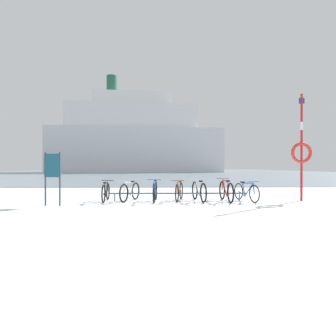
{
  "coord_description": "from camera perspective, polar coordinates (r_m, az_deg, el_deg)",
  "views": [
    {
      "loc": [
        0.67,
        -7.14,
        1.26
      ],
      "look_at": [
        0.93,
        6.91,
        1.18
      ],
      "focal_mm": 30.35,
      "sensor_mm": 36.0,
      "label": 1
    }
  ],
  "objects": [
    {
      "name": "ferry_ship",
      "position": [
        64.75,
        -6.58,
        5.6
      ],
      "size": [
        37.93,
        16.35,
        21.5
      ],
      "color": "silver",
      "rests_on": "ground"
    },
    {
      "name": "bicycle_2",
      "position": [
        10.2,
        -2.62,
        -4.7
      ],
      "size": [
        0.46,
        1.72,
        0.81
      ],
      "color": "black",
      "rests_on": "ground"
    },
    {
      "name": "rescue_post",
      "position": [
        11.47,
        25.24,
        3.26
      ],
      "size": [
        0.77,
        0.12,
        3.91
      ],
      "color": "red",
      "rests_on": "ground"
    },
    {
      "name": "info_sign",
      "position": [
        9.79,
        -22.18,
        -0.4
      ],
      "size": [
        0.55,
        0.13,
        1.71
      ],
      "color": "#33383D",
      "rests_on": "ground"
    },
    {
      "name": "ground",
      "position": [
        61.05,
        -1.68,
        -0.91
      ],
      "size": [
        80.0,
        132.0,
        0.08
      ],
      "color": "silver"
    },
    {
      "name": "bike_rack",
      "position": [
        10.35,
        1.89,
        -5.16
      ],
      "size": [
        5.04,
        0.07,
        0.31
      ],
      "color": "#4C5156",
      "rests_on": "ground"
    },
    {
      "name": "bicycle_6",
      "position": [
        10.7,
        15.43,
        -4.63
      ],
      "size": [
        0.58,
        1.63,
        0.74
      ],
      "color": "black",
      "rests_on": "ground"
    },
    {
      "name": "bicycle_0",
      "position": [
        10.45,
        -12.38,
        -4.74
      ],
      "size": [
        0.46,
        1.59,
        0.75
      ],
      "color": "black",
      "rests_on": "ground"
    },
    {
      "name": "bicycle_5",
      "position": [
        10.46,
        11.59,
        -4.57
      ],
      "size": [
        0.46,
        1.78,
        0.82
      ],
      "color": "black",
      "rests_on": "ground"
    },
    {
      "name": "bicycle_4",
      "position": [
        10.41,
        6.22,
        -4.62
      ],
      "size": [
        0.48,
        1.75,
        0.81
      ],
      "color": "black",
      "rests_on": "ground"
    },
    {
      "name": "bicycle_1",
      "position": [
        10.43,
        -7.65,
        -4.71
      ],
      "size": [
        0.65,
        1.56,
        0.77
      ],
      "color": "black",
      "rests_on": "ground"
    },
    {
      "name": "bicycle_3",
      "position": [
        10.44,
        2.27,
        -4.68
      ],
      "size": [
        0.51,
        1.61,
        0.77
      ],
      "color": "black",
      "rests_on": "ground"
    }
  ]
}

